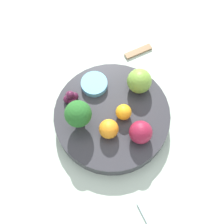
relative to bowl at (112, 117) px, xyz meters
The scene contains 12 objects.
ground_plane 0.04m from the bowl, ahead, with size 6.00×6.00×0.00m, color gray.
table_surface 0.03m from the bowl, ahead, with size 1.20×1.20×0.02m.
bowl is the anchor object (origin of this frame).
broccoli 0.09m from the bowl, 76.67° to the left, with size 0.06×0.06×0.07m.
apple_red 0.10m from the bowl, 71.85° to the right, with size 0.05×0.05×0.05m.
apple_green 0.09m from the bowl, 161.10° to the right, with size 0.05×0.05×0.05m.
orange_front 0.06m from the bowl, 141.14° to the left, with size 0.04×0.04×0.04m.
orange_back 0.04m from the bowl, 127.58° to the right, with size 0.03×0.03×0.03m.
grape_cluster 0.10m from the bowl, 39.36° to the left, with size 0.03×0.03×0.03m.
small_cup 0.08m from the bowl, ahead, with size 0.06×0.06×0.02m.
napkin 0.26m from the bowl, behind, with size 0.14×0.11×0.01m.
spoon 0.20m from the bowl, 49.51° to the right, with size 0.02×0.07×0.01m.
Camera 1 is at (-0.23, 0.13, 0.67)m, focal length 50.00 mm.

